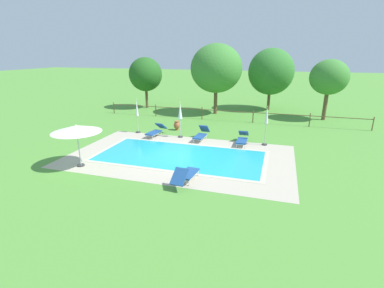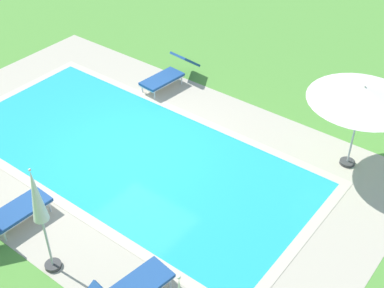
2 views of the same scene
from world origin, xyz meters
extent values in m
plane|color=#518E38|center=(0.00, 0.00, 0.00)|extent=(160.00, 160.00, 0.00)
cube|color=#B2A893|center=(0.00, 0.00, 0.00)|extent=(12.28, 7.38, 0.01)
cube|color=#23A8C1|center=(0.00, 0.00, 0.01)|extent=(9.06, 4.16, 0.01)
cube|color=#C0B59F|center=(0.00, 2.20, 0.01)|extent=(9.54, 0.24, 0.01)
cube|color=#C0B59F|center=(0.00, -2.20, 0.01)|extent=(9.54, 0.24, 0.01)
cube|color=#C0B59F|center=(4.65, 0.00, 0.01)|extent=(0.24, 4.16, 0.01)
cube|color=#C0B59F|center=(-4.65, 0.00, 0.01)|extent=(0.24, 4.16, 0.01)
cube|color=navy|center=(-2.97, 3.00, 0.32)|extent=(0.78, 1.37, 0.07)
cube|color=navy|center=(-2.83, 3.98, 0.55)|extent=(0.70, 0.81, 0.53)
cube|color=silver|center=(-2.97, 3.00, 0.26)|extent=(0.75, 1.34, 0.04)
cylinder|color=silver|center=(-2.80, 2.41, 0.14)|extent=(0.04, 0.04, 0.28)
cylinder|color=silver|center=(-3.30, 2.49, 0.14)|extent=(0.04, 0.04, 0.28)
cylinder|color=silver|center=(-2.64, 3.51, 0.14)|extent=(0.04, 0.04, 0.28)
cylinder|color=silver|center=(-3.15, 3.58, 0.14)|extent=(0.04, 0.04, 0.28)
cube|color=navy|center=(0.29, 3.06, 0.32)|extent=(0.66, 1.33, 0.07)
cube|color=navy|center=(0.34, 4.03, 0.59)|extent=(0.63, 0.71, 0.61)
cube|color=silver|center=(0.29, 3.06, 0.26)|extent=(0.63, 1.30, 0.04)
cylinder|color=silver|center=(0.52, 2.50, 0.14)|extent=(0.04, 0.04, 0.28)
cylinder|color=silver|center=(0.01, 2.53, 0.14)|extent=(0.04, 0.04, 0.28)
cylinder|color=silver|center=(0.57, 3.60, 0.14)|extent=(0.04, 0.04, 0.28)
cylinder|color=silver|center=(0.06, 3.63, 0.14)|extent=(0.04, 0.04, 0.28)
cube|color=navy|center=(3.04, 2.90, 0.32)|extent=(0.63, 1.31, 0.07)
cube|color=navy|center=(3.01, 3.91, 0.53)|extent=(0.62, 0.77, 0.49)
cube|color=silver|center=(3.04, 2.90, 0.26)|extent=(0.60, 1.29, 0.04)
cylinder|color=silver|center=(3.31, 2.35, 0.14)|extent=(0.04, 0.04, 0.28)
cylinder|color=silver|center=(2.80, 2.34, 0.14)|extent=(0.04, 0.04, 0.28)
cylinder|color=silver|center=(3.28, 3.46, 0.14)|extent=(0.04, 0.04, 0.28)
cylinder|color=silver|center=(2.77, 3.44, 0.14)|extent=(0.04, 0.04, 0.28)
cube|color=navy|center=(1.41, -2.84, 0.32)|extent=(0.71, 1.35, 0.07)
cube|color=navy|center=(1.32, -3.82, 0.57)|extent=(0.66, 0.76, 0.56)
cube|color=silver|center=(1.41, -2.84, 0.26)|extent=(0.68, 1.32, 0.04)
cylinder|color=silver|center=(1.20, -2.26, 0.14)|extent=(0.04, 0.04, 0.28)
cylinder|color=silver|center=(1.71, -2.31, 0.14)|extent=(0.04, 0.04, 0.28)
cylinder|color=silver|center=(1.10, -3.37, 0.14)|extent=(0.04, 0.04, 0.28)
cylinder|color=silver|center=(1.61, -3.41, 0.14)|extent=(0.04, 0.04, 0.28)
cylinder|color=#383838|center=(-4.35, -2.89, 0.04)|extent=(0.36, 0.36, 0.08)
cylinder|color=#B2B5B7|center=(-4.35, -2.89, 1.06)|extent=(0.04, 0.04, 2.12)
cone|color=white|center=(-4.35, -2.89, 1.97)|extent=(2.42, 2.42, 0.34)
sphere|color=white|center=(-4.35, -2.89, 2.15)|extent=(0.06, 0.06, 0.06)
cylinder|color=#383838|center=(-1.20, 3.48, 0.04)|extent=(0.32, 0.32, 0.08)
cylinder|color=#B2B5B7|center=(-1.20, 3.48, 0.65)|extent=(0.04, 0.04, 1.30)
cone|color=white|center=(-1.20, 3.48, 1.86)|extent=(0.28, 0.28, 1.11)
sphere|color=white|center=(-1.20, 3.48, 2.43)|extent=(0.05, 0.05, 0.05)
cylinder|color=#383838|center=(-4.51, 3.69, 0.04)|extent=(0.32, 0.32, 0.08)
cylinder|color=#B2B5B7|center=(-4.51, 3.69, 0.61)|extent=(0.04, 0.04, 1.23)
cone|color=white|center=(-4.51, 3.69, 1.82)|extent=(0.20, 0.20, 1.19)
sphere|color=white|center=(-4.51, 3.69, 2.43)|extent=(0.05, 0.05, 0.05)
cylinder|color=#383838|center=(4.40, 3.41, 0.04)|extent=(0.32, 0.32, 0.08)
cylinder|color=#B2B5B7|center=(4.40, 3.41, 0.70)|extent=(0.04, 0.04, 1.40)
cone|color=white|center=(4.40, 3.41, 1.91)|extent=(0.22, 0.22, 1.03)
sphere|color=white|center=(4.40, 3.41, 2.44)|extent=(0.05, 0.05, 0.05)
cylinder|color=#A85B38|center=(-2.09, 5.19, 0.04)|extent=(0.25, 0.25, 0.08)
ellipsoid|color=#A85B38|center=(-2.09, 5.19, 0.37)|extent=(0.45, 0.45, 0.58)
cylinder|color=#A85B38|center=(-2.09, 5.19, 0.66)|extent=(0.34, 0.34, 0.06)
cylinder|color=brown|center=(-9.95, 9.26, 0.53)|extent=(0.08, 0.08, 1.05)
cylinder|color=brown|center=(-5.61, 9.26, 0.53)|extent=(0.08, 0.08, 1.05)
cylinder|color=brown|center=(-1.26, 9.26, 0.53)|extent=(0.08, 0.08, 1.05)
cylinder|color=brown|center=(3.09, 9.26, 0.53)|extent=(0.08, 0.08, 1.05)
cylinder|color=brown|center=(7.44, 9.26, 0.53)|extent=(0.08, 0.08, 1.05)
cylinder|color=brown|center=(11.79, 9.26, 0.53)|extent=(0.08, 0.08, 1.05)
cube|color=brown|center=(0.92, 9.26, 0.85)|extent=(21.74, 0.05, 0.05)
cylinder|color=brown|center=(4.01, 15.42, 1.04)|extent=(0.27, 0.27, 2.07)
ellipsoid|color=#33752D|center=(4.01, 15.42, 3.74)|extent=(4.39, 4.39, 4.45)
cylinder|color=brown|center=(-8.14, 12.68, 1.08)|extent=(0.26, 0.26, 2.16)
ellipsoid|color=#235B1E|center=(-8.14, 12.68, 3.42)|extent=(3.33, 3.33, 3.36)
cylinder|color=brown|center=(8.79, 12.14, 1.26)|extent=(0.32, 0.32, 2.51)
ellipsoid|color=#3D7F33|center=(8.79, 12.14, 3.59)|extent=(3.09, 3.09, 2.87)
cylinder|color=brown|center=(-0.69, 11.95, 1.26)|extent=(0.32, 0.32, 2.51)
ellipsoid|color=#3D7F33|center=(-0.69, 11.95, 4.15)|extent=(4.67, 4.67, 4.37)
camera|label=1|loc=(5.05, -14.08, 5.53)|focal=26.58mm
camera|label=2|loc=(-7.31, 7.03, 7.94)|focal=48.80mm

